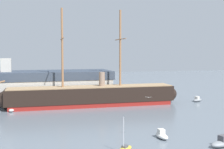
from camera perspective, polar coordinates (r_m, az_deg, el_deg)
tall_ship at (r=90.60m, az=-3.81°, el=-4.07°), size 60.48×12.55×29.09m
motorboat_foreground_right at (r=56.04m, az=20.31°, el=-12.15°), size 5.08×2.96×2.00m
motorboat_near_centre at (r=58.43m, az=9.49°, el=-11.35°), size 1.74×4.12×1.73m
motorboat_far_left at (r=87.19m, az=-18.62°, el=-6.33°), size 1.86×3.84×1.56m
motorboat_far_right at (r=102.62m, az=16.01°, el=-4.65°), size 4.50×3.44×1.75m
motorboat_distant_centre at (r=98.94m, az=-2.05°, el=-4.78°), size 4.94×3.74×1.92m
dockside_warehouse_left at (r=101.27m, az=-15.66°, el=-2.28°), size 58.54×18.44×14.31m
seagull_in_flight at (r=55.30m, az=6.96°, el=-4.32°), size 1.12×0.70×0.13m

